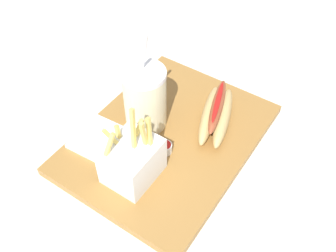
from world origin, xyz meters
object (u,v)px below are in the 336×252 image
Objects in this scene: ketchup_cup_1 at (165,148)px; napkin_stack at (103,141)px; fries_basket at (131,160)px; ketchup_cup_2 at (145,91)px; soda_cup at (145,98)px; hot_dog_1 at (216,114)px.

ketchup_cup_1 is 0.13m from napkin_stack.
fries_basket is at bearing 164.25° from ketchup_cup_1.
fries_basket is at bearing -106.24° from napkin_stack.
ketchup_cup_2 is 0.29× the size of napkin_stack.
soda_cup is at bearing 60.20° from ketchup_cup_1.
ketchup_cup_2 is (0.20, 0.11, -0.03)m from fries_basket.
hot_dog_1 is 1.59× the size of napkin_stack.
soda_cup reaches higher than ketchup_cup_2.
hot_dog_1 is at bearing -19.44° from ketchup_cup_1.
fries_basket is 5.38× the size of ketchup_cup_1.
ketchup_cup_2 is at bearing 94.65° from hot_dog_1.
soda_cup is 1.23× the size of hot_dog_1.
soda_cup is 0.11m from ketchup_cup_1.
soda_cup is 0.14m from fries_basket.
soda_cup is at bearing -22.58° from napkin_stack.
ketchup_cup_1 is 0.18m from ketchup_cup_2.
ketchup_cup_1 is 0.26× the size of napkin_stack.
soda_cup is 1.43× the size of fries_basket.
ketchup_cup_2 is at bearing 29.60° from fries_basket.
ketchup_cup_1 is at bearing -66.73° from napkin_stack.
ketchup_cup_1 is (-0.05, -0.08, -0.06)m from soda_cup.
ketchup_cup_2 is at bearing 4.47° from napkin_stack.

